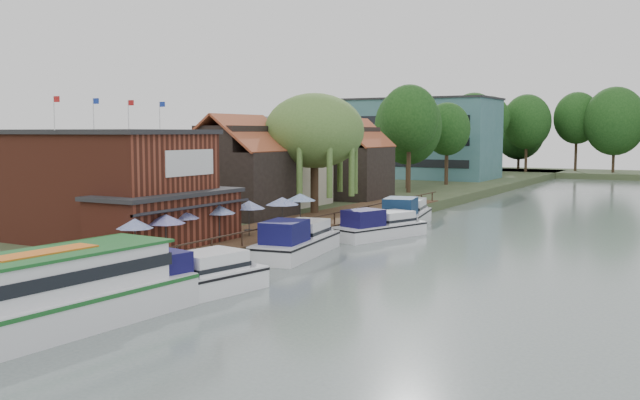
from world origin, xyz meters
The scene contains 29 objects.
ground centered at (0.00, 0.00, 0.00)m, with size 260.00×260.00×0.00m, color slate.
land_bank centered at (-30.00, 35.00, 0.50)m, with size 50.00×140.00×1.00m, color #384728.
quay_deck centered at (-8.00, 10.00, 1.05)m, with size 6.00×50.00×0.10m, color #47301E.
quay_rail centered at (-5.30, 10.50, 1.50)m, with size 0.20×49.00×1.00m, color black, non-canonical shape.
pub centered at (-14.00, -1.00, 4.65)m, with size 20.00×11.00×7.30m, color maroon, non-canonical shape.
hotel_block centered at (-22.00, 70.00, 7.15)m, with size 25.40×12.40×12.30m, color #38666B, non-canonical shape.
cottage_a centered at (-15.00, 14.00, 5.25)m, with size 8.60×7.60×8.50m, color black, non-canonical shape.
cottage_b centered at (-18.00, 24.00, 5.25)m, with size 9.60×8.60×8.50m, color beige, non-canonical shape.
cottage_c centered at (-14.00, 33.00, 5.25)m, with size 7.60×7.60×8.50m, color black, non-canonical shape.
willow centered at (-10.50, 19.00, 6.21)m, with size 8.60×8.60×10.43m, color #476B2D, non-canonical shape.
umbrella_0 centered at (-7.14, -6.23, 2.29)m, with size 1.98×1.98×2.38m, color navy, non-canonical shape.
umbrella_1 centered at (-7.10, -3.85, 2.29)m, with size 2.27×2.27×2.38m, color #211B96, non-canonical shape.
umbrella_2 centered at (-7.80, -1.57, 2.29)m, with size 2.04×2.04×2.38m, color navy, non-canonical shape.
umbrella_3 centered at (-7.49, 1.60, 2.29)m, with size 2.10×2.10×2.38m, color navy, non-canonical shape.
umbrella_4 centered at (-7.52, 4.92, 2.29)m, with size 2.21×2.21×2.38m, color navy, non-canonical shape.
umbrella_5 centered at (-6.94, 8.19, 2.29)m, with size 2.44×2.44×2.38m, color navy, non-canonical shape.
umbrella_6 centered at (-7.41, 11.45, 2.29)m, with size 2.42×2.42×2.38m, color #1C4D9A, non-canonical shape.
cruiser_0 centered at (-2.41, -7.77, 1.24)m, with size 3.29×10.18×2.48m, color white, non-canonical shape.
cruiser_1 centered at (-3.95, 5.21, 1.26)m, with size 3.34×10.33×2.52m, color silver, non-canonical shape.
cruiser_2 centered at (-2.50, 15.11, 1.14)m, with size 3.07×9.51×2.29m, color silver, non-canonical shape.
cruiser_3 centered at (-3.32, 22.12, 1.33)m, with size 3.49×10.80×2.65m, color white, non-canonical shape.
tour_boat centered at (-3.51, -15.91, 1.67)m, with size 4.30×15.29×3.34m, color silver, non-canonical shape.
swan centered at (-2.19, -12.01, 0.22)m, with size 0.44×0.44×0.44m, color white.
bank_tree_0 centered at (-11.74, 43.34, 7.30)m, with size 6.84×6.84×12.61m, color #143811, non-canonical shape.
bank_tree_1 centered at (-14.26, 49.14, 7.34)m, with size 8.43×8.43×12.68m, color #143811, non-canonical shape.
bank_tree_2 centered at (-12.14, 57.63, 6.53)m, with size 6.20×6.20×11.05m, color #143811, non-canonical shape.
bank_tree_3 centered at (-13.86, 78.85, 6.47)m, with size 7.12×7.12×10.94m, color #143811, non-canonical shape.
bank_tree_4 centered at (-14.78, 87.28, 7.62)m, with size 6.47×6.47×13.24m, color #143811, non-canonical shape.
bank_tree_5 centered at (-10.25, 94.34, 7.88)m, with size 8.46×8.46×13.76m, color #143811, non-canonical shape.
Camera 1 is at (20.15, -34.37, 8.10)m, focal length 40.00 mm.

